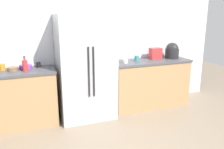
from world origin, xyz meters
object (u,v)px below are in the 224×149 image
Objects in this scene: cup_d at (137,58)px; refrigerator at (86,67)px; toaster at (155,53)px; bowl_b at (26,67)px; cup_c at (2,67)px; bottle_a at (25,65)px; rice_cooker at (172,51)px; cup_b at (38,65)px; bowl_a at (13,69)px; cup_a at (125,61)px.

refrigerator is at bearing -175.64° from cup_d.
toaster is 1.14× the size of bowl_b.
bottle_a is at bearing -30.91° from cup_c.
cup_b is at bearing 177.70° from rice_cooker.
refrigerator is at bearing -4.20° from bowl_a.
rice_cooker is 3.27× the size of cup_a.
bottle_a is 1.70m from cup_a.
cup_a is 1.89m from bowl_a.
rice_cooker is at bearing -2.30° from cup_b.
refrigerator is at bearing 0.43° from bottle_a.
bottle_a is at bearing -26.22° from bowl_a.
bottle_a is (-0.97, -0.01, 0.11)m from refrigerator.
bowl_b is (-2.77, 0.07, -0.11)m from rice_cooker.
cup_d is at bearing -171.41° from toaster.
bowl_a is at bearing -178.71° from toaster.
toaster reaches higher than cup_d.
bottle_a is 2.29× the size of cup_c.
bowl_b is at bearing 178.55° from rice_cooker.
rice_cooker is 1.91× the size of bowl_a.
refrigerator is 1.16m from bowl_a.
cup_d is 2.17m from bowl_a.
cup_b is 0.88× the size of cup_d.
toaster is 2.18× the size of cup_d.
cup_c is at bearing 178.91° from toaster.
cup_a is at bearing -174.29° from rice_cooker.
cup_c reaches higher than bowl_a.
bottle_a reaches higher than toaster.
bowl_b is at bearing -5.57° from cup_c.
cup_c is at bearing 178.09° from rice_cooker.
cup_a is 0.93× the size of cup_d.
bowl_a is 0.21m from bowl_b.
rice_cooker is 3.05× the size of cup_d.
cup_a is at bearing -8.02° from cup_b.
bowl_b is (0.35, -0.03, -0.02)m from cup_c.
cup_a is 1.70m from bowl_b.
bowl_a is (-2.17, 0.01, -0.02)m from cup_d.
toaster is 2.61m from bowl_a.
bottle_a is (-2.77, -0.10, -0.05)m from rice_cooker.
bottle_a is at bearing -176.43° from toaster.
toaster is 2.48× the size of cup_b.
cup_b reaches higher than bowl_a.
cup_c is 1.02× the size of cup_d.
refrigerator is 9.21× the size of bowl_b.
cup_d is (-0.79, -0.02, -0.09)m from rice_cooker.
toaster is 0.74m from cup_a.
toaster reaches higher than cup_b.
cup_b is at bearing 178.66° from toaster.
bowl_b is (-0.20, -0.03, -0.01)m from cup_b.
bowl_a is (-0.19, 0.09, -0.06)m from bottle_a.
cup_d is at bearing 4.36° from refrigerator.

